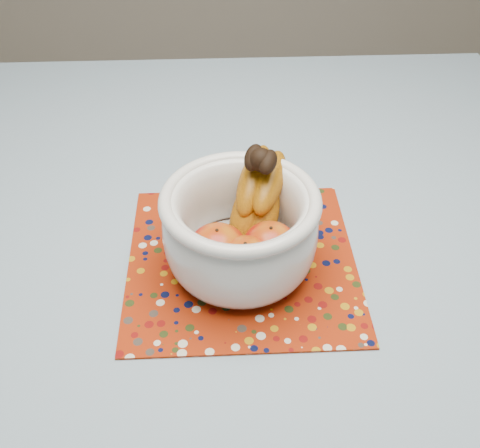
% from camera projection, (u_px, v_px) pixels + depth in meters
% --- Properties ---
extents(table, '(1.20, 1.20, 0.75)m').
position_uv_depth(table, '(248.00, 255.00, 1.05)').
color(table, brown).
rests_on(table, ground).
extents(tablecloth, '(1.32, 1.32, 0.01)m').
position_uv_depth(tablecloth, '(248.00, 222.00, 1.00)').
color(tablecloth, '#6389A6').
rests_on(tablecloth, table).
extents(placemat, '(0.37, 0.37, 0.00)m').
position_uv_depth(placemat, '(242.00, 261.00, 0.92)').
color(placemat, maroon).
rests_on(placemat, tablecloth).
extents(fruit_bowl, '(0.24, 0.27, 0.19)m').
position_uv_depth(fruit_bowl, '(247.00, 221.00, 0.86)').
color(fruit_bowl, silver).
rests_on(fruit_bowl, placemat).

